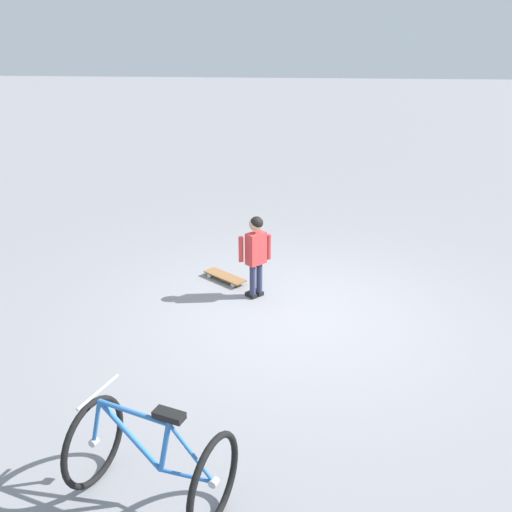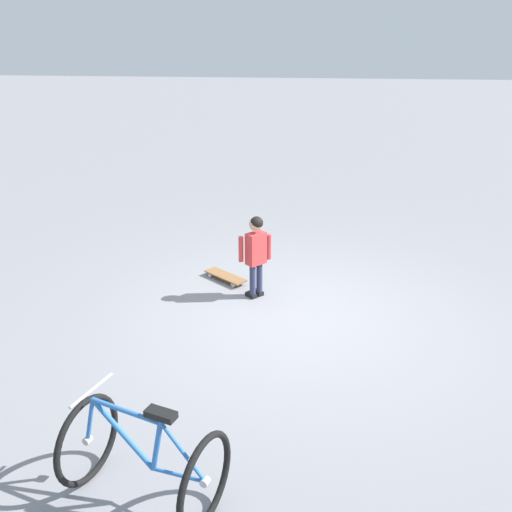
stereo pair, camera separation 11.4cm
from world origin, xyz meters
TOP-DOWN VIEW (x-y plane):
  - ground_plane at (0.00, 0.00)m, footprint 50.00×50.00m
  - child_person at (-0.52, -0.52)m, footprint 0.28×0.39m
  - skateboard at (-0.96, -0.96)m, footprint 0.55×0.61m
  - bicycle_near at (2.92, -1.05)m, footprint 1.04×1.25m

SIDE VIEW (x-z plane):
  - ground_plane at x=0.00m, z-range 0.00..0.00m
  - skateboard at x=-0.96m, z-range 0.02..0.10m
  - bicycle_near at x=2.92m, z-range -0.04..0.80m
  - child_person at x=-0.52m, z-range 0.13..1.19m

